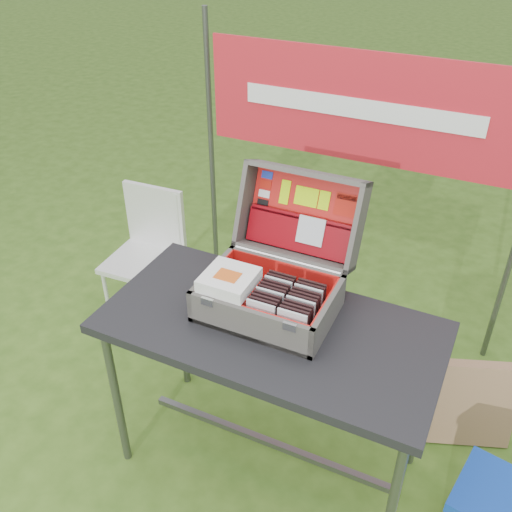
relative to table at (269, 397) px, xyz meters
The scene contains 86 objects.
ground 0.41m from the table, 130.22° to the left, with size 80.00×80.00×0.00m, color #395C1A.
table is the anchor object (origin of this frame).
table_top 0.39m from the table, ahead, with size 1.31×0.65×0.04m, color black.
table_leg_fl 0.65m from the table, 155.80° to the right, with size 0.04×0.04×0.78m, color #59595B.
table_leg_fr 0.65m from the table, 24.20° to the right, with size 0.04×0.04×0.78m, color #59595B.
table_leg_bl 0.65m from the table, 155.80° to the left, with size 0.04×0.04×0.78m, color #59595B.
table_leg_br 0.65m from the table, 24.20° to the left, with size 0.04×0.04×0.78m, color #59595B.
table_brace 0.29m from the table, 165.96° to the right, with size 1.16×0.03×0.03m, color #59595B.
suitcase 0.64m from the table, 107.67° to the left, with size 0.51×0.52×0.45m, color #625F58, non-canonical shape.
suitcase_base_bottom 0.42m from the table, 122.56° to the left, with size 0.51×0.36×0.02m, color #625F58.
suitcase_base_wall_front 0.49m from the table, 108.83° to the right, with size 0.51×0.02×0.14m, color #625F58.
suitcase_base_wall_back 0.53m from the table, 99.36° to the left, with size 0.51×0.02×0.14m, color #625F58.
suitcase_base_wall_left 0.56m from the table, 168.05° to the left, with size 0.02×0.36×0.14m, color #625F58.
suitcase_base_wall_right 0.52m from the table, 16.17° to the left, with size 0.02×0.36×0.14m, color #625F58.
suitcase_liner_floor 0.44m from the table, 122.56° to the left, with size 0.47×0.32×0.01m, color red.
suitcase_latch_left 0.58m from the table, 148.85° to the right, with size 0.05×0.01×0.03m, color silver.
suitcase_latch_right 0.56m from the table, 44.20° to the right, with size 0.05×0.01×0.03m, color silver.
suitcase_hinge 0.60m from the table, 98.98° to the left, with size 0.02×0.02×0.46m, color silver.
suitcase_lid_back 0.79m from the table, 95.12° to the left, with size 0.51×0.36×0.02m, color #625F58.
suitcase_lid_rim_far 0.95m from the table, 95.00° to the left, with size 0.51×0.02×0.14m, color #625F58.
suitcase_lid_rim_near 0.61m from the table, 97.05° to the left, with size 0.51×0.02×0.14m, color #625F58.
suitcase_lid_rim_left 0.83m from the table, 127.19° to the left, with size 0.02×0.36×0.14m, color #625F58.
suitcase_lid_rim_right 0.81m from the table, 61.03° to the left, with size 0.02×0.36×0.14m, color #625F58.
suitcase_lid_liner 0.79m from the table, 95.26° to the left, with size 0.46×0.32×0.01m, color red.
suitcase_liner_wall_front 0.50m from the table, 111.10° to the right, with size 0.47×0.01×0.12m, color red.
suitcase_liner_wall_back 0.53m from the table, 99.91° to the left, with size 0.47×0.01×0.12m, color red.
suitcase_liner_wall_left 0.56m from the table, 167.49° to the left, with size 0.01×0.32×0.12m, color red.
suitcase_liner_wall_right 0.53m from the table, 17.19° to the left, with size 0.01×0.32×0.12m, color red.
suitcase_lid_pocket 0.70m from the table, 95.96° to the left, with size 0.45×0.15×0.03m, color #750209.
suitcase_pocket_edge 0.77m from the table, 95.64° to the left, with size 0.44×0.02×0.02m, color #750209.
suitcase_pocket_cd 0.73m from the table, 87.39° to the left, with size 0.11×0.11×0.01m, color silver.
lid_sticker_cc_a 0.94m from the table, 116.21° to the left, with size 0.05×0.03×0.00m, color #1933B2.
lid_sticker_cc_b 0.90m from the table, 116.97° to the left, with size 0.05×0.03×0.00m, color #B61609.
lid_sticker_cc_c 0.86m from the table, 117.77° to the left, with size 0.05×0.03×0.00m, color white.
lid_sticker_cc_d 0.82m from the table, 118.62° to the left, with size 0.05×0.03×0.00m, color black.
lid_card_neon_tall 0.87m from the table, 107.05° to the left, with size 0.04×0.10×0.00m, color #BFFB02.
lid_card_neon_main 0.86m from the table, 95.01° to the left, with size 0.10×0.08×0.00m, color #BFFB02.
lid_card_neon_small 0.86m from the table, 84.88° to the left, with size 0.05×0.08×0.00m, color #BFFB02.
lid_sticker_band 0.87m from the table, 73.39° to the left, with size 0.09×0.09×0.00m, color #B61609.
lid_sticker_band_bar 0.90m from the table, 73.78° to the left, with size 0.08×0.02×0.00m, color black.
cd_left_0 0.50m from the table, 94.74° to the right, with size 0.11×0.01×0.13m, color silver.
cd_left_1 0.50m from the table, 96.39° to the right, with size 0.11×0.01×0.13m, color black.
cd_left_2 0.50m from the table, 99.79° to the right, with size 0.11×0.01×0.13m, color black.
cd_left_3 0.50m from the table, 110.61° to the right, with size 0.11×0.01×0.13m, color black.
cd_left_4 0.50m from the table, 154.51° to the left, with size 0.11×0.01×0.13m, color silver.
cd_left_5 0.50m from the table, 105.48° to the left, with size 0.11×0.01×0.13m, color black.
cd_left_6 0.50m from the table, 98.43° to the left, with size 0.11×0.01×0.13m, color black.
cd_left_7 0.50m from the table, 95.78° to the left, with size 0.11×0.01×0.13m, color black.
cd_left_8 0.51m from the table, 94.39° to the left, with size 0.11×0.01×0.13m, color silver.
cd_left_9 0.51m from the table, 93.54° to the left, with size 0.11×0.01×0.13m, color black.
cd_left_10 0.51m from the table, 92.97° to the left, with size 0.11×0.01×0.13m, color black.
cd_right_0 0.52m from the table, 33.48° to the right, with size 0.11×0.01×0.13m, color silver.
cd_right_1 0.52m from the table, 26.08° to the right, with size 0.11×0.01×0.13m, color black.
cd_right_2 0.51m from the table, 17.62° to the right, with size 0.11×0.01×0.13m, color black.
cd_right_3 0.51m from the table, ahead, with size 0.11×0.01×0.13m, color black.
cd_right_4 0.51m from the table, ahead, with size 0.11×0.01×0.13m, color silver.
cd_right_5 0.51m from the table, 11.20° to the left, with size 0.11×0.01×0.13m, color black.
cd_right_6 0.51m from the table, 20.30° to the left, with size 0.11×0.01×0.13m, color black.
cd_right_7 0.52m from the table, 28.45° to the left, with size 0.11×0.01×0.13m, color black.
cd_right_8 0.52m from the table, 35.52° to the left, with size 0.11×0.01×0.13m, color silver.
cd_right_9 0.52m from the table, 41.53° to the left, with size 0.11×0.01×0.13m, color black.
cd_right_10 0.53m from the table, 46.60° to the left, with size 0.11×0.01×0.13m, color black.
songbook_0 0.57m from the table, behind, with size 0.19×0.19×0.01m, color white.
songbook_1 0.58m from the table, behind, with size 0.19×0.19×0.01m, color white.
songbook_2 0.58m from the table, behind, with size 0.19×0.19×0.01m, color white.
songbook_3 0.59m from the table, behind, with size 0.19×0.19×0.01m, color white.
songbook_4 0.59m from the table, behind, with size 0.19×0.19×0.01m, color white.
songbook_5 0.60m from the table, behind, with size 0.19×0.19×0.01m, color white.
songbook_6 0.60m from the table, behind, with size 0.19×0.19×0.01m, color white.
songbook_7 0.61m from the table, behind, with size 0.19×0.19×0.01m, color white.
songbook_8 0.61m from the table, behind, with size 0.19×0.19×0.01m, color white.
songbook_9 0.62m from the table, behind, with size 0.19×0.19×0.01m, color white.
songbook_graphic 0.62m from the table, behind, with size 0.09×0.07×0.00m, color #D85919.
chair 1.23m from the table, 150.39° to the left, with size 0.37×0.41×0.81m, color silver, non-canonical shape.
chair_seat 1.23m from the table, 150.39° to the left, with size 0.37×0.37×0.03m, color silver.
chair_backrest 1.34m from the table, 143.77° to the left, with size 0.37×0.03×0.39m, color silver.
chair_leg_fl 1.32m from the table, 159.82° to the left, with size 0.02×0.02×0.42m, color silver.
chair_leg_fr 1.04m from the table, 153.71° to the left, with size 0.02×0.02×0.42m, color silver.
chair_leg_bl 1.46m from the table, 148.05° to the left, with size 0.02×0.02×0.42m, color silver.
chair_leg_br 1.21m from the table, 140.02° to the left, with size 0.02×0.02×0.42m, color silver.
chair_upright_left 1.47m from the table, 147.43° to the left, with size 0.02×0.02×0.39m, color silver.
chair_upright_right 1.22m from the table, 139.35° to the left, with size 0.02×0.02×0.39m, color silver.
cardboard_box 0.96m from the table, 33.79° to the left, with size 0.41×0.06×0.43m, color #9D7152.
banner_post_left 1.52m from the table, 127.80° to the left, with size 0.03×0.03×1.70m, color #59595B.
banner 1.45m from the table, 92.00° to the left, with size 1.60×0.01×0.55m, color red.
banner_text 1.44m from the table, 92.02° to the left, with size 1.20×0.00×0.10m, color white.
Camera 1 is at (0.70, -1.58, 2.24)m, focal length 40.00 mm.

